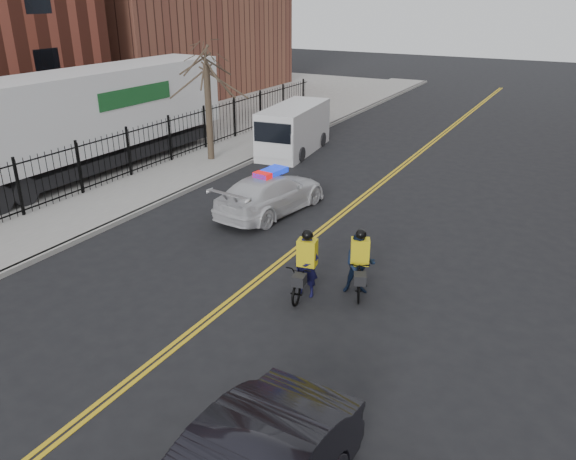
% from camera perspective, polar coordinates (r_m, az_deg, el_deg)
% --- Properties ---
extents(ground, '(120.00, 120.00, 0.00)m').
position_cam_1_polar(ground, '(13.51, -6.53, -7.80)').
color(ground, black).
rests_on(ground, ground).
extents(center_line_left, '(0.10, 60.00, 0.01)m').
position_cam_1_polar(center_line_left, '(19.94, 6.50, 2.65)').
color(center_line_left, gold).
rests_on(center_line_left, ground).
extents(center_line_right, '(0.10, 60.00, 0.01)m').
position_cam_1_polar(center_line_right, '(19.88, 6.92, 2.57)').
color(center_line_right, gold).
rests_on(center_line_right, ground).
extents(sidewalk, '(3.00, 60.00, 0.15)m').
position_cam_1_polar(sidewalk, '(23.56, -10.46, 5.79)').
color(sidewalk, gray).
rests_on(sidewalk, ground).
extents(curb, '(0.20, 60.00, 0.15)m').
position_cam_1_polar(curb, '(22.67, -7.48, 5.30)').
color(curb, gray).
rests_on(curb, ground).
extents(iron_fence, '(0.12, 28.00, 2.00)m').
position_cam_1_polar(iron_fence, '(24.26, -13.41, 8.32)').
color(iron_fence, black).
rests_on(iron_fence, ground).
extents(lot_pad, '(18.00, 60.00, 0.02)m').
position_cam_1_polar(lot_pad, '(31.11, -25.90, 7.92)').
color(lot_pad, gray).
rests_on(lot_pad, ground).
extents(street_tree, '(3.20, 3.20, 4.80)m').
position_cam_1_polar(street_tree, '(24.42, -8.23, 14.87)').
color(street_tree, '#3A2C22').
rests_on(street_tree, sidewalk).
extents(police_cruiser, '(2.39, 4.77, 1.49)m').
position_cam_1_polar(police_cruiser, '(18.88, -1.74, 3.76)').
color(police_cruiser, silver).
rests_on(police_cruiser, ground).
extents(cargo_van, '(2.47, 5.28, 2.13)m').
position_cam_1_polar(cargo_van, '(26.23, 0.48, 10.10)').
color(cargo_van, silver).
rests_on(cargo_van, ground).
extents(semi_trailer, '(2.81, 13.12, 4.08)m').
position_cam_1_polar(semi_trailer, '(24.60, -18.98, 11.06)').
color(semi_trailer, white).
rests_on(semi_trailer, ground).
extents(cyclist_near, '(0.91, 1.85, 1.74)m').
position_cam_1_polar(cyclist_near, '(13.66, 1.92, -4.39)').
color(cyclist_near, black).
rests_on(cyclist_near, ground).
extents(cyclist_far, '(1.11, 1.74, 1.71)m').
position_cam_1_polar(cyclist_far, '(13.82, 7.24, -3.91)').
color(cyclist_far, black).
rests_on(cyclist_far, ground).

